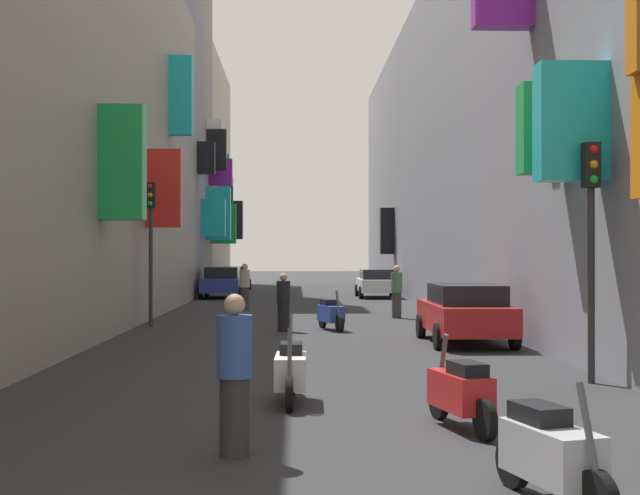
{
  "coord_description": "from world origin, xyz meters",
  "views": [
    {
      "loc": [
        -0.34,
        -2.0,
        2.17
      ],
      "look_at": [
        0.69,
        33.07,
        2.39
      ],
      "focal_mm": 48.21,
      "sensor_mm": 36.0,
      "label": 1
    }
  ],
  "objects_px": {
    "pedestrian_crossing": "(283,303)",
    "traffic_light_near_corner": "(151,228)",
    "parked_car_red": "(465,312)",
    "pedestrian_mid_street": "(235,375)",
    "scooter_blue": "(331,314)",
    "scooter_silver": "(550,453)",
    "scooter_red": "(461,392)",
    "pedestrian_near_right": "(397,292)",
    "parked_car_black": "(234,278)",
    "traffic_light_far_corner": "(591,218)",
    "scooter_white": "(291,371)",
    "parked_car_blue": "(222,282)",
    "pedestrian_near_left": "(245,287)",
    "parked_car_white": "(377,283)"
  },
  "relations": [
    {
      "from": "pedestrian_crossing",
      "to": "traffic_light_near_corner",
      "type": "distance_m",
      "value": 4.72
    },
    {
      "from": "parked_car_red",
      "to": "traffic_light_near_corner",
      "type": "xyz_separation_m",
      "value": [
        -8.3,
        4.91,
        2.13
      ]
    },
    {
      "from": "traffic_light_near_corner",
      "to": "pedestrian_mid_street",
      "type": "bearing_deg",
      "value": -77.46
    },
    {
      "from": "scooter_blue",
      "to": "scooter_silver",
      "type": "xyz_separation_m",
      "value": [
        1.17,
        -16.79,
        -0.0
      ]
    },
    {
      "from": "scooter_red",
      "to": "pedestrian_near_right",
      "type": "bearing_deg",
      "value": 85.7
    },
    {
      "from": "parked_car_black",
      "to": "traffic_light_near_corner",
      "type": "distance_m",
      "value": 24.56
    },
    {
      "from": "pedestrian_mid_street",
      "to": "traffic_light_far_corner",
      "type": "relative_size",
      "value": 0.43
    },
    {
      "from": "parked_car_black",
      "to": "parked_car_red",
      "type": "height_order",
      "value": "parked_car_red"
    },
    {
      "from": "scooter_white",
      "to": "traffic_light_far_corner",
      "type": "xyz_separation_m",
      "value": [
        4.98,
        1.7,
        2.28
      ]
    },
    {
      "from": "parked_car_blue",
      "to": "pedestrian_near_left",
      "type": "height_order",
      "value": "pedestrian_near_left"
    },
    {
      "from": "parked_car_red",
      "to": "scooter_silver",
      "type": "relative_size",
      "value": 2.35
    },
    {
      "from": "parked_car_black",
      "to": "scooter_blue",
      "type": "relative_size",
      "value": 2.16
    },
    {
      "from": "scooter_silver",
      "to": "pedestrian_near_left",
      "type": "distance_m",
      "value": 25.78
    },
    {
      "from": "parked_car_black",
      "to": "traffic_light_near_corner",
      "type": "height_order",
      "value": "traffic_light_near_corner"
    },
    {
      "from": "scooter_white",
      "to": "traffic_light_near_corner",
      "type": "xyz_separation_m",
      "value": [
        -4.17,
        12.9,
        2.42
      ]
    },
    {
      "from": "traffic_light_near_corner",
      "to": "parked_car_white",
      "type": "bearing_deg",
      "value": 63.2
    },
    {
      "from": "parked_car_blue",
      "to": "traffic_light_far_corner",
      "type": "distance_m",
      "value": 28.87
    },
    {
      "from": "parked_car_red",
      "to": "pedestrian_crossing",
      "type": "height_order",
      "value": "pedestrian_crossing"
    },
    {
      "from": "pedestrian_near_left",
      "to": "traffic_light_near_corner",
      "type": "xyz_separation_m",
      "value": [
        -2.32,
        -7.4,
        2.0
      ]
    },
    {
      "from": "scooter_white",
      "to": "scooter_blue",
      "type": "bearing_deg",
      "value": 84.79
    },
    {
      "from": "parked_car_white",
      "to": "parked_car_black",
      "type": "height_order",
      "value": "parked_car_black"
    },
    {
      "from": "parked_car_black",
      "to": "pedestrian_near_right",
      "type": "relative_size",
      "value": 2.33
    },
    {
      "from": "pedestrian_near_right",
      "to": "traffic_light_near_corner",
      "type": "relative_size",
      "value": 0.41
    },
    {
      "from": "parked_car_white",
      "to": "parked_car_red",
      "type": "height_order",
      "value": "parked_car_red"
    },
    {
      "from": "scooter_silver",
      "to": "pedestrian_mid_street",
      "type": "bearing_deg",
      "value": 145.78
    },
    {
      "from": "pedestrian_near_right",
      "to": "scooter_red",
      "type": "bearing_deg",
      "value": -94.3
    },
    {
      "from": "parked_car_red",
      "to": "traffic_light_far_corner",
      "type": "bearing_deg",
      "value": -82.25
    },
    {
      "from": "pedestrian_near_left",
      "to": "pedestrian_mid_street",
      "type": "relative_size",
      "value": 1.02
    },
    {
      "from": "traffic_light_far_corner",
      "to": "pedestrian_crossing",
      "type": "bearing_deg",
      "value": 118.65
    },
    {
      "from": "pedestrian_near_left",
      "to": "pedestrian_near_right",
      "type": "xyz_separation_m",
      "value": [
        5.29,
        -4.25,
        -0.0
      ]
    },
    {
      "from": "traffic_light_near_corner",
      "to": "scooter_red",
      "type": "bearing_deg",
      "value": -67.08
    },
    {
      "from": "scooter_blue",
      "to": "traffic_light_far_corner",
      "type": "height_order",
      "value": "traffic_light_far_corner"
    },
    {
      "from": "parked_car_red",
      "to": "parked_car_black",
      "type": "bearing_deg",
      "value": 104.5
    },
    {
      "from": "scooter_red",
      "to": "pedestrian_near_right",
      "type": "xyz_separation_m",
      "value": [
        1.35,
        17.97,
        0.42
      ]
    },
    {
      "from": "pedestrian_crossing",
      "to": "traffic_light_near_corner",
      "type": "xyz_separation_m",
      "value": [
        -3.91,
        1.6,
        2.09
      ]
    },
    {
      "from": "pedestrian_near_right",
      "to": "traffic_light_near_corner",
      "type": "height_order",
      "value": "traffic_light_near_corner"
    },
    {
      "from": "pedestrian_crossing",
      "to": "pedestrian_near_left",
      "type": "height_order",
      "value": "pedestrian_near_left"
    },
    {
      "from": "pedestrian_crossing",
      "to": "traffic_light_near_corner",
      "type": "bearing_deg",
      "value": 157.75
    },
    {
      "from": "scooter_white",
      "to": "pedestrian_near_left",
      "type": "xyz_separation_m",
      "value": [
        -1.85,
        20.3,
        0.42
      ]
    },
    {
      "from": "scooter_red",
      "to": "pedestrian_near_left",
      "type": "relative_size",
      "value": 1.03
    },
    {
      "from": "parked_car_white",
      "to": "pedestrian_near_left",
      "type": "relative_size",
      "value": 2.22
    },
    {
      "from": "parked_car_blue",
      "to": "pedestrian_mid_street",
      "type": "distance_m",
      "value": 32.61
    },
    {
      "from": "pedestrian_crossing",
      "to": "pedestrian_near_left",
      "type": "distance_m",
      "value": 9.14
    },
    {
      "from": "pedestrian_near_right",
      "to": "traffic_light_near_corner",
      "type": "bearing_deg",
      "value": -157.52
    },
    {
      "from": "parked_car_blue",
      "to": "pedestrian_near_left",
      "type": "relative_size",
      "value": 2.31
    },
    {
      "from": "parked_car_red",
      "to": "pedestrian_near_right",
      "type": "relative_size",
      "value": 2.34
    },
    {
      "from": "scooter_blue",
      "to": "scooter_silver",
      "type": "height_order",
      "value": "same"
    },
    {
      "from": "parked_car_blue",
      "to": "pedestrian_mid_street",
      "type": "bearing_deg",
      "value": -84.95
    },
    {
      "from": "pedestrian_near_right",
      "to": "pedestrian_mid_street",
      "type": "height_order",
      "value": "pedestrian_near_right"
    },
    {
      "from": "parked_car_white",
      "to": "scooter_red",
      "type": "bearing_deg",
      "value": -93.58
    }
  ]
}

